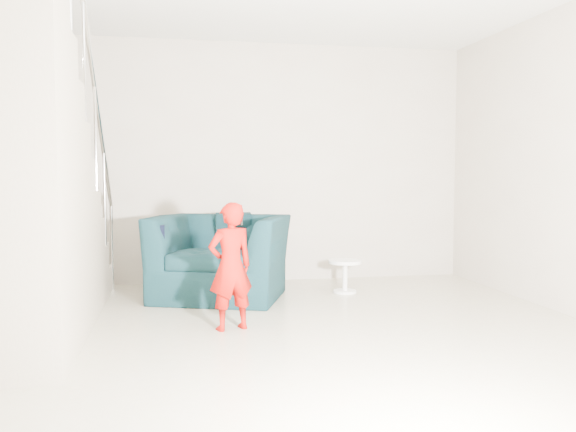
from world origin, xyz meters
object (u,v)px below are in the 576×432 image
object	(u,v)px
toddler	(231,266)
side_table	(345,271)
staircase	(13,212)
armchair	(220,257)

from	to	relation	value
toddler	side_table	distance (m)	1.85
staircase	armchair	bearing A→B (deg)	39.77
toddler	side_table	xyz separation A→B (m)	(1.30, 1.28, -0.27)
armchair	side_table	xyz separation A→B (m)	(1.28, 0.00, -0.18)
armchair	side_table	distance (m)	1.30
side_table	staircase	bearing A→B (deg)	-155.22
armchair	toddler	size ratio (longest dim) A/B	1.24
side_table	toddler	bearing A→B (deg)	-135.46
toddler	armchair	bearing A→B (deg)	-108.92
toddler	staircase	world-z (taller)	staircase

